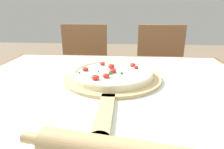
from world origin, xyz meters
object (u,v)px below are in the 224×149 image
(chair_left, at_px, (83,71))
(pizza_peel, at_px, (112,80))
(pizza, at_px, (112,73))
(chair_right, at_px, (160,73))

(chair_left, bearing_deg, pizza_peel, -68.22)
(pizza, distance_m, chair_left, 0.88)
(chair_right, bearing_deg, pizza_peel, -112.36)
(pizza, bearing_deg, chair_right, 66.91)
(pizza_peel, distance_m, chair_right, 0.90)
(pizza, distance_m, chair_right, 0.89)
(pizza_peel, height_order, pizza, pizza)
(pizza_peel, relative_size, chair_right, 0.73)
(pizza_peel, relative_size, chair_left, 0.73)
(pizza_peel, bearing_deg, pizza, 90.96)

